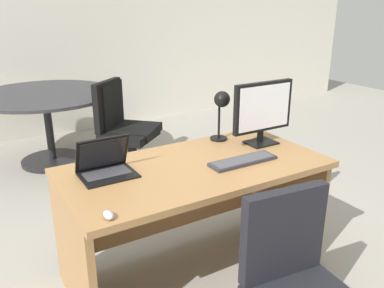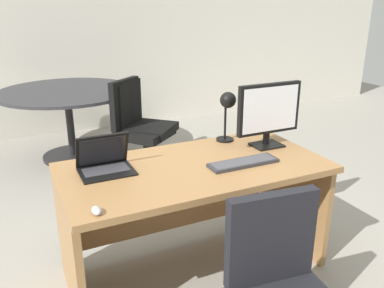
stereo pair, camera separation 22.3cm
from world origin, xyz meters
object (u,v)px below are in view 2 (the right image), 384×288
object	(u,v)px
mouse	(96,211)
meeting_chair_near	(140,136)
meeting_chair_far	(145,134)
laptop	(104,159)
desk_lamp	(227,106)
meeting_table	(68,107)
keyboard	(243,163)
monitor	(269,111)
desk	(192,193)

from	to	relation	value
mouse	meeting_chair_near	bearing A→B (deg)	66.85
meeting_chair_near	meeting_chair_far	bearing A→B (deg)	39.75
laptop	meeting_chair_near	size ratio (longest dim) A/B	0.32
desk_lamp	meeting_table	bearing A→B (deg)	110.09
meeting_chair_far	keyboard	bearing A→B (deg)	-89.90
laptop	mouse	bearing A→B (deg)	-108.03
monitor	meeting_chair_far	world-z (taller)	monitor
desk	mouse	xyz separation A→B (m)	(-0.66, -0.38, 0.22)
keyboard	desk_lamp	size ratio (longest dim) A/B	1.24
desk	meeting_chair_near	size ratio (longest dim) A/B	1.69
desk_lamp	meeting_table	distance (m)	2.24
mouse	keyboard	bearing A→B (deg)	13.11
desk_lamp	meeting_chair_near	xyz separation A→B (m)	(-0.19, 1.38, -0.60)
desk	monitor	xyz separation A→B (m)	(0.59, 0.05, 0.45)
desk	desk_lamp	distance (m)	0.64
mouse	meeting_table	size ratio (longest dim) A/B	0.05
mouse	desk	bearing A→B (deg)	29.78
desk	keyboard	size ratio (longest dim) A/B	3.62
desk_lamp	desk	bearing A→B (deg)	-147.63
meeting_table	meeting_chair_near	distance (m)	0.91
mouse	meeting_chair_far	bearing A→B (deg)	65.80
desk	keyboard	distance (m)	0.38
meeting_chair_near	meeting_chair_far	xyz separation A→B (m)	(0.07, 0.06, -0.01)
laptop	mouse	size ratio (longest dim) A/B	3.91
desk	desk_lamp	bearing A→B (deg)	32.37
keyboard	meeting_chair_near	size ratio (longest dim) A/B	0.47
desk	monitor	bearing A→B (deg)	4.69
meeting_chair_far	mouse	bearing A→B (deg)	-114.20
meeting_chair_far	monitor	bearing A→B (deg)	-78.85
desk_lamp	meeting_chair_far	xyz separation A→B (m)	(-0.12, 1.44, -0.61)
mouse	desk_lamp	distance (m)	1.24
meeting_table	mouse	bearing A→B (deg)	-96.22
desk	meeting_table	bearing A→B (deg)	99.15
monitor	mouse	xyz separation A→B (m)	(-1.25, -0.43, -0.23)
laptop	monitor	bearing A→B (deg)	-3.24
monitor	keyboard	distance (m)	0.45
desk	meeting_chair_far	distance (m)	1.71
laptop	desk_lamp	size ratio (longest dim) A/B	0.86
desk_lamp	meeting_chair_near	size ratio (longest dim) A/B	0.38
desk_lamp	meeting_chair_far	distance (m)	1.57
monitor	laptop	world-z (taller)	monitor
laptop	keyboard	distance (m)	0.82
desk	laptop	bearing A→B (deg)	167.74
meeting_table	keyboard	bearing A→B (deg)	-75.53
keyboard	meeting_table	world-z (taller)	meeting_table
monitor	meeting_chair_near	xyz separation A→B (m)	(-0.39, 1.58, -0.59)
monitor	meeting_table	bearing A→B (deg)	112.95
laptop	meeting_chair_near	bearing A→B (deg)	65.27
laptop	meeting_table	distance (m)	2.21
monitor	laptop	bearing A→B (deg)	176.76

